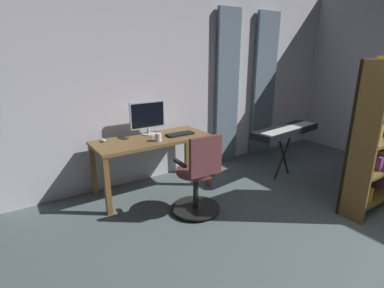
{
  "coord_description": "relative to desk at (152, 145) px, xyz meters",
  "views": [
    {
      "loc": [
        2.57,
        0.36,
        1.77
      ],
      "look_at": [
        0.8,
        -2.32,
        0.77
      ],
      "focal_mm": 27.57,
      "sensor_mm": 36.0,
      "label": 1
    }
  ],
  "objects": [
    {
      "name": "desk",
      "position": [
        0.0,
        0.0,
        0.0
      ],
      "size": [
        1.48,
        0.62,
        0.73
      ],
      "color": "brown",
      "rests_on": "ground"
    },
    {
      "name": "cell_phone_face_up",
      "position": [
        0.31,
        -0.18,
        0.1
      ],
      "size": [
        0.11,
        0.16,
        0.01
      ],
      "primitive_type": "cube",
      "rotation": [
        0.0,
        0.0,
        0.32
      ],
      "color": "#232328",
      "rests_on": "desk"
    },
    {
      "name": "computer_monitor",
      "position": [
        -0.04,
        -0.19,
        0.34
      ],
      "size": [
        0.49,
        0.18,
        0.44
      ],
      "color": "#B7BCC1",
      "rests_on": "desk"
    },
    {
      "name": "curtain_right_panel",
      "position": [
        -1.51,
        -0.35,
        0.57
      ],
      "size": [
        0.42,
        0.06,
        2.41
      ],
      "primitive_type": "cube",
      "color": "slate",
      "rests_on": "ground"
    },
    {
      "name": "office_chair",
      "position": [
        -0.16,
        0.81,
        -0.19
      ],
      "size": [
        0.56,
        0.56,
        0.95
      ],
      "rotation": [
        0.0,
        0.0,
        3.08
      ],
      "color": "black",
      "rests_on": "ground"
    },
    {
      "name": "mug_tea",
      "position": [
        -0.01,
        0.16,
        0.15
      ],
      "size": [
        0.13,
        0.08,
        0.1
      ],
      "color": "white",
      "rests_on": "desk"
    },
    {
      "name": "curtain_left_panel",
      "position": [
        -2.34,
        -0.35,
        0.57
      ],
      "size": [
        0.48,
        0.06,
        2.41
      ],
      "primitive_type": "cube",
      "color": "slate",
      "rests_on": "ground"
    },
    {
      "name": "piano_keyboard",
      "position": [
        -1.79,
        0.64,
        0.06
      ],
      "size": [
        1.23,
        0.46,
        0.76
      ],
      "rotation": [
        0.0,
        0.0,
        0.12
      ],
      "color": "black",
      "rests_on": "ground"
    },
    {
      "name": "bookshelf",
      "position": [
        -1.94,
        1.79,
        0.24
      ],
      "size": [
        0.93,
        0.3,
        1.74
      ],
      "color": "brown",
      "rests_on": "ground"
    },
    {
      "name": "computer_mouse",
      "position": [
        0.56,
        -0.19,
        0.11
      ],
      "size": [
        0.06,
        0.1,
        0.04
      ],
      "primitive_type": "ellipsoid",
      "color": "#B7BCC1",
      "rests_on": "desk"
    },
    {
      "name": "back_room_partition",
      "position": [
        -1.01,
        -0.46,
        0.76
      ],
      "size": [
        5.53,
        0.1,
        2.77
      ],
      "primitive_type": "cube",
      "color": "silver",
      "rests_on": "ground"
    },
    {
      "name": "computer_keyboard",
      "position": [
        -0.37,
        0.07,
        0.11
      ],
      "size": [
        0.37,
        0.14,
        0.02
      ],
      "primitive_type": "cube",
      "color": "black",
      "rests_on": "desk"
    }
  ]
}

